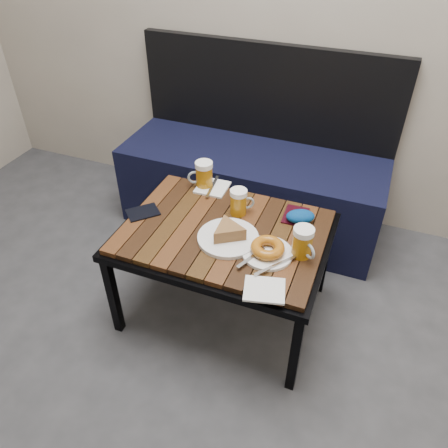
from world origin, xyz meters
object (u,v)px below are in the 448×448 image
(beer_mug_left, at_px, (204,175))
(beer_mug_centre, at_px, (239,202))
(cafe_table, at_px, (224,238))
(passport_burgundy, at_px, (296,215))
(bench, at_px, (252,180))
(plate_pie, at_px, (228,234))
(beer_mug_right, at_px, (303,242))
(knit_pouch, at_px, (300,216))
(plate_bagel, at_px, (267,250))
(passport_navy, at_px, (143,212))

(beer_mug_left, xyz_separation_m, beer_mug_centre, (0.22, -0.13, -0.01))
(cafe_table, height_order, beer_mug_left, beer_mug_left)
(beer_mug_centre, relative_size, passport_burgundy, 0.86)
(passport_burgundy, bearing_deg, cafe_table, -144.27)
(beer_mug_left, bearing_deg, cafe_table, 101.32)
(passport_burgundy, bearing_deg, beer_mug_left, 169.32)
(beer_mug_left, bearing_deg, bench, -129.27)
(beer_mug_centre, xyz_separation_m, passport_burgundy, (0.23, 0.07, -0.05))
(beer_mug_centre, xyz_separation_m, plate_pie, (0.02, -0.18, -0.03))
(beer_mug_centre, height_order, passport_burgundy, beer_mug_centre)
(cafe_table, height_order, passport_burgundy, passport_burgundy)
(beer_mug_centre, distance_m, beer_mug_right, 0.35)
(cafe_table, bearing_deg, passport_burgundy, 37.90)
(passport_burgundy, height_order, knit_pouch, knit_pouch)
(beer_mug_centre, height_order, beer_mug_right, beer_mug_right)
(beer_mug_centre, distance_m, plate_pie, 0.18)
(beer_mug_left, relative_size, plate_bagel, 0.54)
(plate_bagel, bearing_deg, bench, 111.70)
(cafe_table, xyz_separation_m, passport_navy, (-0.36, -0.02, 0.05))
(beer_mug_centre, bearing_deg, plate_bagel, -79.05)
(beer_mug_centre, bearing_deg, passport_navy, 169.95)
(cafe_table, distance_m, passport_burgundy, 0.32)
(beer_mug_left, bearing_deg, beer_mug_right, 124.24)
(passport_burgundy, bearing_deg, plate_bagel, -100.81)
(plate_bagel, bearing_deg, beer_mug_right, 20.04)
(plate_pie, height_order, plate_bagel, plate_pie)
(beer_mug_centre, relative_size, plate_pie, 0.48)
(plate_bagel, distance_m, passport_burgundy, 0.28)
(beer_mug_centre, height_order, knit_pouch, beer_mug_centre)
(plate_bagel, bearing_deg, beer_mug_left, 140.10)
(passport_burgundy, distance_m, knit_pouch, 0.04)
(beer_mug_centre, relative_size, plate_bagel, 0.49)
(cafe_table, bearing_deg, beer_mug_centre, 82.21)
(cafe_table, height_order, plate_bagel, plate_bagel)
(bench, bearing_deg, passport_navy, -109.97)
(beer_mug_left, height_order, beer_mug_right, beer_mug_left)
(bench, bearing_deg, plate_bagel, -68.30)
(beer_mug_left, height_order, passport_burgundy, beer_mug_left)
(cafe_table, distance_m, plate_bagel, 0.23)
(beer_mug_right, distance_m, plate_pie, 0.29)
(passport_burgundy, bearing_deg, knit_pouch, -50.77)
(knit_pouch, bearing_deg, passport_burgundy, 131.39)
(beer_mug_right, bearing_deg, plate_pie, -136.47)
(cafe_table, relative_size, beer_mug_right, 6.76)
(passport_navy, relative_size, knit_pouch, 1.11)
(bench, bearing_deg, cafe_table, -81.65)
(bench, bearing_deg, plate_pie, -79.42)
(beer_mug_left, xyz_separation_m, knit_pouch, (0.47, -0.10, -0.04))
(beer_mug_left, distance_m, beer_mug_centre, 0.25)
(cafe_table, bearing_deg, plate_bagel, -21.32)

